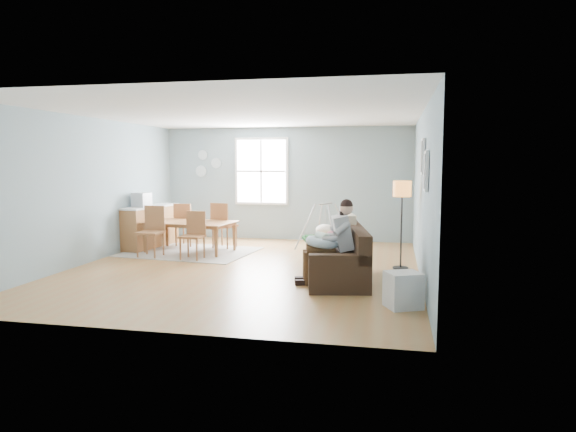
% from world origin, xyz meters
% --- Properties ---
extents(room, '(8.40, 9.40, 3.90)m').
position_xyz_m(room, '(0.00, 0.00, 2.42)').
color(room, '#A86F3B').
extents(window, '(1.32, 0.08, 1.62)m').
position_xyz_m(window, '(-0.60, 3.46, 1.65)').
color(window, white).
rests_on(window, room).
extents(pictures, '(0.05, 1.34, 0.74)m').
position_xyz_m(pictures, '(2.97, -1.05, 1.85)').
color(pictures, white).
rests_on(pictures, room).
extents(wall_plates, '(0.67, 0.02, 0.66)m').
position_xyz_m(wall_plates, '(-2.00, 3.47, 1.83)').
color(wall_plates, '#A7C2C8').
rests_on(wall_plates, room).
extents(sofa, '(1.24, 2.20, 0.84)m').
position_xyz_m(sofa, '(1.72, -0.51, 0.30)').
color(sofa, black).
rests_on(sofa, room).
extents(green_throw, '(1.15, 1.07, 0.04)m').
position_xyz_m(green_throw, '(1.52, 0.16, 0.53)').
color(green_throw, '#155E1B').
rests_on(green_throw, sofa).
extents(beige_pillow, '(0.25, 0.49, 0.48)m').
position_xyz_m(beige_pillow, '(1.84, 0.07, 0.75)').
color(beige_pillow, tan).
rests_on(beige_pillow, sofa).
extents(father, '(0.95, 0.54, 1.31)m').
position_xyz_m(father, '(1.64, -0.82, 0.70)').
color(father, gray).
rests_on(father, sofa).
extents(nursing_pillow, '(0.65, 0.64, 0.21)m').
position_xyz_m(nursing_pillow, '(1.49, -0.85, 0.64)').
color(nursing_pillow, silver).
rests_on(nursing_pillow, father).
extents(infant, '(0.27, 0.37, 0.14)m').
position_xyz_m(infant, '(1.48, -0.82, 0.74)').
color(infant, silver).
rests_on(infant, nursing_pillow).
extents(toddler, '(0.53, 0.28, 0.81)m').
position_xyz_m(toddler, '(1.61, -0.33, 0.70)').
color(toddler, white).
rests_on(toddler, sofa).
extents(floor_lamp, '(0.31, 0.31, 1.55)m').
position_xyz_m(floor_lamp, '(2.69, 0.52, 1.28)').
color(floor_lamp, black).
rests_on(floor_lamp, room).
extents(storage_cube, '(0.54, 0.51, 0.46)m').
position_xyz_m(storage_cube, '(2.69, -1.97, 0.23)').
color(storage_cube, silver).
rests_on(storage_cube, room).
extents(rug, '(2.78, 2.24, 0.01)m').
position_xyz_m(rug, '(-1.60, 1.33, 0.01)').
color(rug, gray).
rests_on(rug, room).
extents(dining_table, '(1.94, 1.25, 0.64)m').
position_xyz_m(dining_table, '(-1.60, 1.33, 0.32)').
color(dining_table, '#985631').
rests_on(dining_table, rug).
extents(chair_sw, '(0.47, 0.47, 1.00)m').
position_xyz_m(chair_sw, '(-2.14, 0.76, 0.58)').
color(chair_sw, brown).
rests_on(chair_sw, rug).
extents(chair_se, '(0.44, 0.44, 0.92)m').
position_xyz_m(chair_se, '(-1.22, 0.65, 0.53)').
color(chair_se, brown).
rests_on(chair_se, rug).
extents(chair_nw, '(0.47, 0.47, 0.96)m').
position_xyz_m(chair_nw, '(-1.99, 2.02, 0.55)').
color(chair_nw, brown).
rests_on(chair_nw, rug).
extents(chair_ne, '(0.54, 0.54, 1.00)m').
position_xyz_m(chair_ne, '(-1.08, 1.91, 0.57)').
color(chair_ne, brown).
rests_on(chair_ne, rug).
extents(counter, '(0.70, 1.69, 0.92)m').
position_xyz_m(counter, '(-2.70, 1.77, 0.46)').
color(counter, '#985631').
rests_on(counter, room).
extents(monitor, '(0.38, 0.36, 0.30)m').
position_xyz_m(monitor, '(-2.73, 1.46, 1.07)').
color(monitor, '#A4A3A8').
rests_on(monitor, counter).
extents(baby_swing, '(1.25, 1.26, 0.99)m').
position_xyz_m(baby_swing, '(1.12, 2.24, 0.44)').
color(baby_swing, '#A4A3A8').
rests_on(baby_swing, room).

